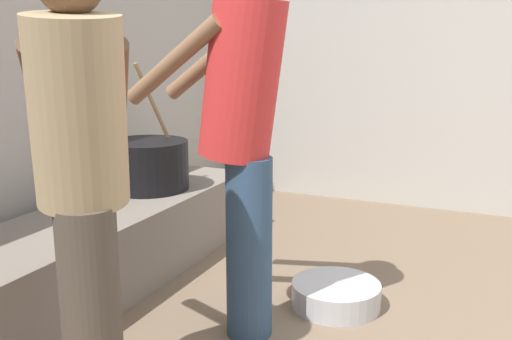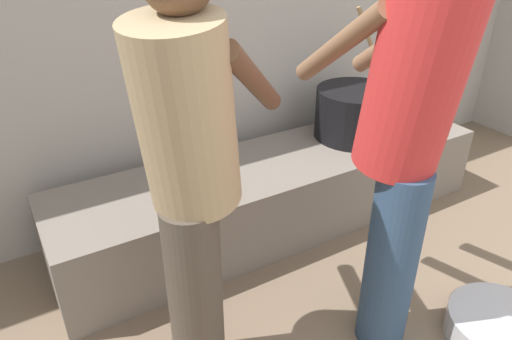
{
  "view_description": "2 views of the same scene",
  "coord_description": "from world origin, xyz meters",
  "px_view_note": "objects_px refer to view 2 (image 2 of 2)",
  "views": [
    {
      "loc": [
        -1.83,
        0.2,
        1.26
      ],
      "look_at": [
        0.72,
        1.34,
        0.64
      ],
      "focal_mm": 39.82,
      "sensor_mm": 36.0,
      "label": 1
    },
    {
      "loc": [
        -0.92,
        0.2,
        1.59
      ],
      "look_at": [
        -0.02,
        1.72,
        0.63
      ],
      "focal_mm": 33.2,
      "sensor_mm": 36.0,
      "label": 2
    }
  ],
  "objects_px": {
    "cook_in_tan_shirt": "(190,167)",
    "cook_in_red_shirt": "(407,128)",
    "cooking_pot_main": "(356,113)",
    "metal_mixing_bowl": "(500,329)"
  },
  "relations": [
    {
      "from": "cook_in_tan_shirt",
      "to": "cook_in_red_shirt",
      "type": "xyz_separation_m",
      "value": [
        0.7,
        -0.24,
        0.07
      ]
    },
    {
      "from": "cooking_pot_main",
      "to": "metal_mixing_bowl",
      "type": "relative_size",
      "value": 1.71
    },
    {
      "from": "cook_in_red_shirt",
      "to": "cook_in_tan_shirt",
      "type": "bearing_deg",
      "value": 161.2
    },
    {
      "from": "cook_in_red_shirt",
      "to": "metal_mixing_bowl",
      "type": "distance_m",
      "value": 1.03
    },
    {
      "from": "cook_in_tan_shirt",
      "to": "cook_in_red_shirt",
      "type": "relative_size",
      "value": 0.94
    },
    {
      "from": "cooking_pot_main",
      "to": "cook_in_tan_shirt",
      "type": "distance_m",
      "value": 1.53
    },
    {
      "from": "cook_in_tan_shirt",
      "to": "cook_in_red_shirt",
      "type": "height_order",
      "value": "cook_in_red_shirt"
    },
    {
      "from": "cook_in_tan_shirt",
      "to": "metal_mixing_bowl",
      "type": "height_order",
      "value": "cook_in_tan_shirt"
    },
    {
      "from": "cooking_pot_main",
      "to": "cook_in_red_shirt",
      "type": "bearing_deg",
      "value": -124.59
    },
    {
      "from": "cook_in_tan_shirt",
      "to": "metal_mixing_bowl",
      "type": "xyz_separation_m",
      "value": [
        1.11,
        -0.55,
        -0.82
      ]
    }
  ]
}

